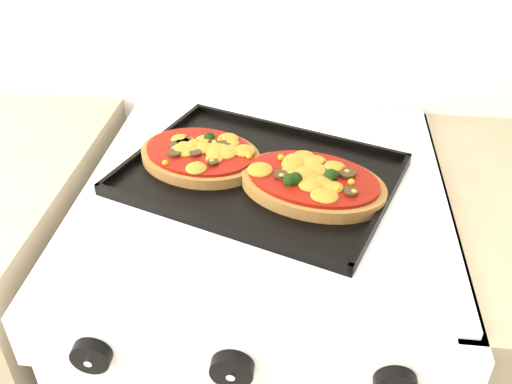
# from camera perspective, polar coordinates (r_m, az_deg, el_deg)

# --- Properties ---
(stove) EXTENTS (0.60, 0.60, 0.91)m
(stove) POSITION_cam_1_polar(r_m,az_deg,el_deg) (1.26, 0.71, -16.41)
(stove) COLOR white
(stove) RESTS_ON floor
(control_panel) EXTENTS (0.60, 0.02, 0.09)m
(control_panel) POSITION_cam_1_polar(r_m,az_deg,el_deg) (0.75, -1.61, -16.13)
(control_panel) COLOR white
(control_panel) RESTS_ON stove
(knob_left) EXTENTS (0.05, 0.02, 0.05)m
(knob_left) POSITION_cam_1_polar(r_m,az_deg,el_deg) (0.78, -16.13, -15.45)
(knob_left) COLOR black
(knob_left) RESTS_ON control_panel
(knob_center) EXTENTS (0.06, 0.02, 0.06)m
(knob_center) POSITION_cam_1_polar(r_m,az_deg,el_deg) (0.74, -2.41, -17.28)
(knob_center) COLOR black
(knob_center) RESTS_ON control_panel
(baking_tray) EXTENTS (0.51, 0.44, 0.02)m
(baking_tray) POSITION_cam_1_polar(r_m,az_deg,el_deg) (0.94, 0.34, 1.84)
(baking_tray) COLOR black
(baking_tray) RESTS_ON stove
(pizza_left) EXTENTS (0.25, 0.22, 0.03)m
(pizza_left) POSITION_cam_1_polar(r_m,az_deg,el_deg) (0.98, -5.60, 3.82)
(pizza_left) COLOR olive
(pizza_left) RESTS_ON baking_tray
(pizza_right) EXTENTS (0.27, 0.23, 0.03)m
(pizza_right) POSITION_cam_1_polar(r_m,az_deg,el_deg) (0.90, 5.67, 1.08)
(pizza_right) COLOR olive
(pizza_right) RESTS_ON baking_tray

